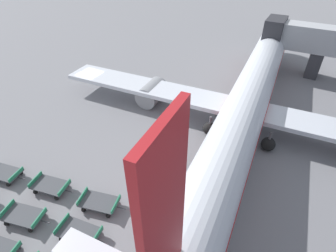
# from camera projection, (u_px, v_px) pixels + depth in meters

# --- Properties ---
(ground_plane) EXTENTS (500.00, 500.00, 0.00)m
(ground_plane) POSITION_uv_depth(u_px,v_px,m) (93.00, 91.00, 33.51)
(ground_plane) COLOR gray
(jet_bridge) EXTENTS (15.63, 4.55, 7.02)m
(jet_bridge) POSITION_uv_depth(u_px,v_px,m) (335.00, 49.00, 33.79)
(jet_bridge) COLOR #B2B5BA
(jet_bridge) RESTS_ON ground_plane
(airplane) EXTENTS (42.30, 46.37, 12.96)m
(airplane) POSITION_uv_depth(u_px,v_px,m) (249.00, 99.00, 26.32)
(airplane) COLOR silver
(airplane) RESTS_ON ground_plane
(baggage_dolly_row_mid_b_col_b) EXTENTS (3.56, 2.17, 0.92)m
(baggage_dolly_row_mid_b_col_b) POSITION_uv_depth(u_px,v_px,m) (24.00, 216.00, 18.24)
(baggage_dolly_row_mid_b_col_b) COLOR #424449
(baggage_dolly_row_mid_b_col_b) RESTS_ON ground_plane
(baggage_dolly_row_mid_b_col_c) EXTENTS (3.54, 1.94, 0.92)m
(baggage_dolly_row_mid_b_col_c) POSITION_uv_depth(u_px,v_px,m) (79.00, 233.00, 17.23)
(baggage_dolly_row_mid_b_col_c) COLOR #424449
(baggage_dolly_row_mid_b_col_c) RESTS_ON ground_plane
(baggage_dolly_row_far_col_a) EXTENTS (3.56, 2.05, 0.92)m
(baggage_dolly_row_far_col_a) POSITION_uv_depth(u_px,v_px,m) (4.00, 173.00, 21.46)
(baggage_dolly_row_far_col_a) COLOR #424449
(baggage_dolly_row_far_col_a) RESTS_ON ground_plane
(baggage_dolly_row_far_col_b) EXTENTS (3.56, 2.07, 0.92)m
(baggage_dolly_row_far_col_b) POSITION_uv_depth(u_px,v_px,m) (50.00, 186.00, 20.38)
(baggage_dolly_row_far_col_b) COLOR #424449
(baggage_dolly_row_far_col_b) RESTS_ON ground_plane
(baggage_dolly_row_far_col_c) EXTENTS (3.56, 2.17, 0.92)m
(baggage_dolly_row_far_col_c) POSITION_uv_depth(u_px,v_px,m) (99.00, 202.00, 19.13)
(baggage_dolly_row_far_col_c) COLOR #424449
(baggage_dolly_row_far_col_c) RESTS_ON ground_plane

